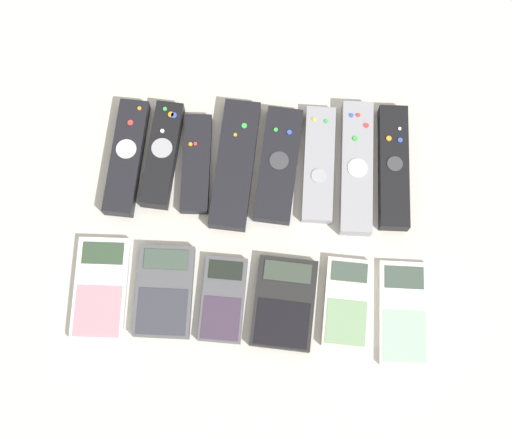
{
  "coord_description": "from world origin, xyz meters",
  "views": [
    {
      "loc": [
        0.02,
        -0.26,
        1.03
      ],
      "look_at": [
        0.0,
        0.03,
        0.01
      ],
      "focal_mm": 50.0,
      "sensor_mm": 36.0,
      "label": 1
    }
  ],
  "objects_px": {
    "calculator_2": "(223,299)",
    "calculator_3": "(284,303)",
    "remote_3": "(235,164)",
    "calculator_1": "(164,291)",
    "remote_0": "(127,157)",
    "remote_1": "(162,155)",
    "remote_7": "(393,167)",
    "remote_5": "(319,164)",
    "remote_4": "(279,165)",
    "calculator_0": "(101,288)",
    "calculator_5": "(404,313)",
    "remote_6": "(356,168)",
    "calculator_4": "(347,302)",
    "remote_2": "(196,164)"
  },
  "relations": [
    {
      "from": "remote_7",
      "to": "calculator_5",
      "type": "height_order",
      "value": "remote_7"
    },
    {
      "from": "remote_7",
      "to": "remote_5",
      "type": "bearing_deg",
      "value": 179.08
    },
    {
      "from": "remote_0",
      "to": "calculator_3",
      "type": "relative_size",
      "value": 1.35
    },
    {
      "from": "remote_6",
      "to": "calculator_1",
      "type": "height_order",
      "value": "remote_6"
    },
    {
      "from": "calculator_0",
      "to": "calculator_4",
      "type": "distance_m",
      "value": 0.36
    },
    {
      "from": "calculator_2",
      "to": "calculator_5",
      "type": "height_order",
      "value": "calculator_2"
    },
    {
      "from": "remote_0",
      "to": "remote_3",
      "type": "distance_m",
      "value": 0.17
    },
    {
      "from": "remote_7",
      "to": "calculator_2",
      "type": "height_order",
      "value": "remote_7"
    },
    {
      "from": "remote_0",
      "to": "calculator_0",
      "type": "xyz_separation_m",
      "value": [
        -0.02,
        -0.2,
        -0.0
      ]
    },
    {
      "from": "remote_3",
      "to": "calculator_1",
      "type": "xyz_separation_m",
      "value": [
        -0.09,
        -0.2,
        -0.0
      ]
    },
    {
      "from": "remote_5",
      "to": "calculator_4",
      "type": "bearing_deg",
      "value": -76.85
    },
    {
      "from": "remote_2",
      "to": "calculator_0",
      "type": "relative_size",
      "value": 1.04
    },
    {
      "from": "calculator_5",
      "to": "calculator_3",
      "type": "bearing_deg",
      "value": 178.44
    },
    {
      "from": "remote_2",
      "to": "calculator_1",
      "type": "distance_m",
      "value": 0.2
    },
    {
      "from": "remote_1",
      "to": "remote_3",
      "type": "height_order",
      "value": "remote_1"
    },
    {
      "from": "remote_3",
      "to": "calculator_3",
      "type": "xyz_separation_m",
      "value": [
        0.09,
        -0.21,
        -0.0
      ]
    },
    {
      "from": "remote_0",
      "to": "remote_6",
      "type": "relative_size",
      "value": 0.88
    },
    {
      "from": "calculator_3",
      "to": "calculator_5",
      "type": "xyz_separation_m",
      "value": [
        0.17,
        -0.0,
        -0.0
      ]
    },
    {
      "from": "calculator_0",
      "to": "calculator_5",
      "type": "distance_m",
      "value": 0.44
    },
    {
      "from": "calculator_2",
      "to": "calculator_3",
      "type": "distance_m",
      "value": 0.09
    },
    {
      "from": "remote_6",
      "to": "calculator_4",
      "type": "relative_size",
      "value": 1.6
    },
    {
      "from": "calculator_1",
      "to": "remote_3",
      "type": "bearing_deg",
      "value": 65.08
    },
    {
      "from": "remote_1",
      "to": "remote_5",
      "type": "xyz_separation_m",
      "value": [
        0.24,
        0.0,
        -0.0
      ]
    },
    {
      "from": "remote_5",
      "to": "calculator_0",
      "type": "relative_size",
      "value": 1.21
    },
    {
      "from": "remote_0",
      "to": "remote_1",
      "type": "height_order",
      "value": "remote_1"
    },
    {
      "from": "calculator_1",
      "to": "calculator_3",
      "type": "relative_size",
      "value": 0.99
    },
    {
      "from": "calculator_1",
      "to": "calculator_4",
      "type": "distance_m",
      "value": 0.27
    },
    {
      "from": "remote_4",
      "to": "remote_6",
      "type": "distance_m",
      "value": 0.12
    },
    {
      "from": "remote_4",
      "to": "remote_7",
      "type": "distance_m",
      "value": 0.17
    },
    {
      "from": "calculator_2",
      "to": "calculator_3",
      "type": "height_order",
      "value": "calculator_3"
    },
    {
      "from": "remote_5",
      "to": "calculator_4",
      "type": "xyz_separation_m",
      "value": [
        0.05,
        -0.21,
        -0.0
      ]
    },
    {
      "from": "calculator_2",
      "to": "calculator_3",
      "type": "relative_size",
      "value": 0.91
    },
    {
      "from": "calculator_2",
      "to": "remote_2",
      "type": "bearing_deg",
      "value": 106.65
    },
    {
      "from": "remote_6",
      "to": "calculator_1",
      "type": "relative_size",
      "value": 1.55
    },
    {
      "from": "remote_5",
      "to": "remote_0",
      "type": "bearing_deg",
      "value": -178.27
    },
    {
      "from": "remote_5",
      "to": "calculator_2",
      "type": "bearing_deg",
      "value": -121.01
    },
    {
      "from": "remote_7",
      "to": "calculator_3",
      "type": "bearing_deg",
      "value": -126.81
    },
    {
      "from": "remote_3",
      "to": "remote_7",
      "type": "bearing_deg",
      "value": 5.6
    },
    {
      "from": "calculator_3",
      "to": "remote_4",
      "type": "bearing_deg",
      "value": 98.45
    },
    {
      "from": "remote_4",
      "to": "calculator_3",
      "type": "height_order",
      "value": "remote_4"
    },
    {
      "from": "calculator_4",
      "to": "calculator_2",
      "type": "bearing_deg",
      "value": -175.6
    },
    {
      "from": "remote_2",
      "to": "calculator_0",
      "type": "distance_m",
      "value": 0.24
    },
    {
      "from": "remote_0",
      "to": "remote_7",
      "type": "xyz_separation_m",
      "value": [
        0.41,
        0.01,
        -0.0
      ]
    },
    {
      "from": "remote_0",
      "to": "remote_1",
      "type": "relative_size",
      "value": 1.09
    },
    {
      "from": "remote_1",
      "to": "remote_6",
      "type": "bearing_deg",
      "value": 3.44
    },
    {
      "from": "remote_1",
      "to": "remote_4",
      "type": "relative_size",
      "value": 0.91
    },
    {
      "from": "remote_3",
      "to": "remote_5",
      "type": "height_order",
      "value": "remote_3"
    },
    {
      "from": "calculator_3",
      "to": "calculator_1",
      "type": "bearing_deg",
      "value": -178.96
    },
    {
      "from": "calculator_2",
      "to": "remote_3",
      "type": "bearing_deg",
      "value": 90.52
    },
    {
      "from": "calculator_0",
      "to": "calculator_3",
      "type": "height_order",
      "value": "calculator_3"
    }
  ]
}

